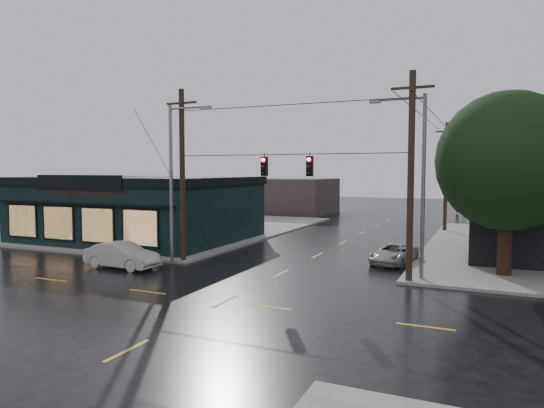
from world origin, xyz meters
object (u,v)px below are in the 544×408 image
at_px(sedan_cream, 122,255).
at_px(suv_silver, 394,254).
at_px(utility_pole_ne, 409,283).
at_px(utility_pole_nw, 183,262).
at_px(corner_tree, 508,161).

distance_m(sedan_cream, suv_silver, 15.59).
bearing_deg(utility_pole_ne, sedan_cream, -169.56).
distance_m(utility_pole_nw, suv_silver, 12.42).
relative_size(utility_pole_nw, suv_silver, 2.44).
xyz_separation_m(utility_pole_nw, sedan_cream, (-2.17, -2.79, 0.73)).
xyz_separation_m(corner_tree, sedan_cream, (-19.42, -6.09, -5.18)).
bearing_deg(utility_pole_ne, utility_pole_nw, 180.00).
bearing_deg(utility_pole_ne, corner_tree, 37.82).
relative_size(sedan_cream, suv_silver, 1.06).
bearing_deg(sedan_cream, utility_pole_ne, -77.37).
xyz_separation_m(utility_pole_nw, utility_pole_ne, (13.00, 0.00, 0.00)).
height_order(utility_pole_ne, sedan_cream, utility_pole_ne).
xyz_separation_m(corner_tree, suv_silver, (-5.81, 1.50, -5.33)).
relative_size(utility_pole_nw, sedan_cream, 2.30).
relative_size(corner_tree, suv_silver, 2.23).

